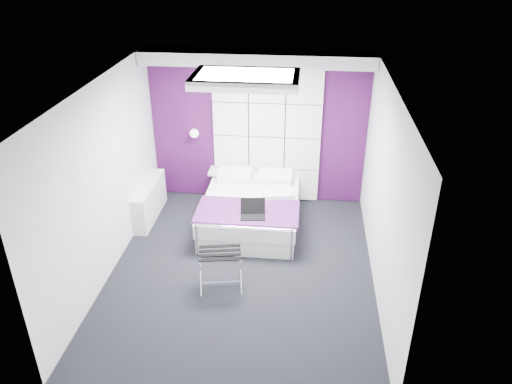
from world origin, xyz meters
TOP-DOWN VIEW (x-y plane):
  - floor at (0.00, 0.00)m, footprint 4.40×4.40m
  - ceiling at (0.00, 0.00)m, footprint 4.40×4.40m
  - wall_back at (0.00, 2.20)m, footprint 3.60×0.00m
  - wall_left at (-1.80, 0.00)m, footprint 0.00×4.40m
  - wall_right at (1.80, 0.00)m, footprint 0.00×4.40m
  - accent_wall at (0.00, 2.19)m, footprint 3.58×0.02m
  - soffit at (0.00, 1.95)m, footprint 3.58×0.50m
  - headboard at (0.15, 2.14)m, footprint 1.80×0.08m
  - skylight at (0.00, 0.60)m, footprint 1.36×0.86m
  - wall_lamp at (-1.05, 2.06)m, footprint 0.15×0.15m
  - radiator at (-1.69, 1.30)m, footprint 0.22×1.20m
  - bed at (-0.01, 1.22)m, footprint 1.52×1.83m
  - nightstand at (-0.59, 2.02)m, footprint 0.45×0.35m
  - luggage_rack at (-0.23, -0.37)m, footprint 0.55×0.40m
  - laptop at (0.09, 0.65)m, footprint 0.36×0.26m

SIDE VIEW (x-z plane):
  - floor at x=0.00m, z-range 0.00..0.00m
  - luggage_rack at x=-0.23m, z-range 0.00..0.54m
  - bed at x=-0.01m, z-range -0.05..0.60m
  - radiator at x=-1.69m, z-range 0.00..0.60m
  - nightstand at x=-0.59m, z-range 0.53..0.58m
  - laptop at x=0.09m, z-range 0.45..0.70m
  - headboard at x=0.15m, z-range 0.02..2.32m
  - wall_lamp at x=-1.05m, z-range 1.15..1.29m
  - wall_left at x=-1.80m, z-range -0.90..3.50m
  - wall_right at x=1.80m, z-range -0.90..3.50m
  - accent_wall at x=0.00m, z-range 0.01..2.59m
  - wall_back at x=0.00m, z-range -0.50..3.10m
  - soffit at x=0.00m, z-range 2.40..2.60m
  - skylight at x=0.00m, z-range 2.49..2.61m
  - ceiling at x=0.00m, z-range 2.60..2.60m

